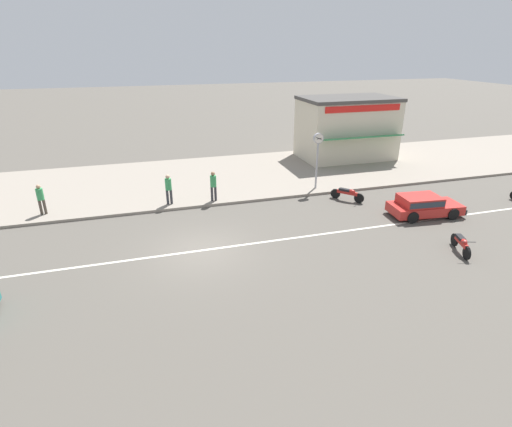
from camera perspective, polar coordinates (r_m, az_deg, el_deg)
The scene contains 11 objects.
ground_plane at distance 17.58m, azimuth -7.75°, elevation -5.25°, with size 160.00×160.00×0.00m, color #544F47.
lane_centre_stripe at distance 17.58m, azimuth -7.75°, elevation -5.24°, with size 50.40×0.14×0.01m, color silver.
kerb_strip at distance 26.70m, azimuth -11.22°, elevation 4.65°, with size 68.00×10.00×0.15m, color gray.
hatchback_red_0 at distance 22.44m, azimuth 22.76°, elevation 1.12°, with size 3.88×1.99×1.10m.
motorcycle_0 at distance 19.22m, azimuth 27.27°, elevation -3.83°, with size 0.80×1.73×0.80m.
motorcycle_1 at distance 23.39m, azimuth 12.95°, elevation 2.79°, with size 1.37×1.56×0.80m.
street_clock at distance 24.16m, azimuth 8.83°, elevation 9.24°, with size 0.61×0.22×3.37m.
pedestrian_near_clock at distance 23.17m, azimuth -28.42°, elevation 2.07°, with size 0.34×0.34×1.61m.
pedestrian_mid_kerb at distance 22.21m, azimuth -12.39°, elevation 3.71°, with size 0.34×0.34×1.69m.
pedestrian_by_shop at distance 22.30m, azimuth -6.12°, elevation 4.23°, with size 0.34×0.34×1.70m.
shopfront_corner_warung at distance 31.86m, azimuth 12.81°, elevation 11.85°, with size 7.02×5.08×4.56m.
Camera 1 is at (-2.09, -15.40, 8.23)m, focal length 28.00 mm.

